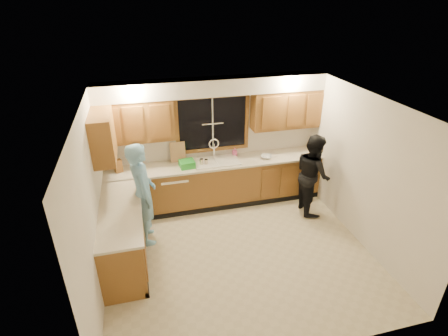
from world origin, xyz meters
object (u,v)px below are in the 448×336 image
(man, at_px, (143,194))
(bowl, at_px, (267,157))
(knife_block, at_px, (118,166))
(dishwasher, at_px, (174,190))
(stove, at_px, (123,259))
(sink, at_px, (216,164))
(dish_crate, at_px, (187,164))
(soap_bottle, at_px, (235,152))
(woman, at_px, (313,174))

(man, relative_size, bowl, 8.19)
(knife_block, bearing_deg, dishwasher, -25.61)
(dishwasher, bearing_deg, stove, -117.69)
(sink, height_order, knife_block, sink)
(stove, xyz_separation_m, bowl, (2.80, 1.75, 0.50))
(sink, relative_size, dish_crate, 3.18)
(knife_block, xyz_separation_m, dish_crate, (1.24, -0.11, -0.06))
(bowl, bearing_deg, dishwasher, 178.13)
(soap_bottle, xyz_separation_m, bowl, (0.58, -0.26, -0.06))
(woman, bearing_deg, sink, 72.71)
(dish_crate, bearing_deg, man, -138.16)
(bowl, bearing_deg, woman, -41.16)
(woman, height_order, dish_crate, woman)
(sink, bearing_deg, woman, -22.02)
(stove, bearing_deg, knife_block, 90.51)
(knife_block, relative_size, dish_crate, 0.89)
(dish_crate, height_order, bowl, dish_crate)
(sink, height_order, dishwasher, sink)
(knife_block, relative_size, bowl, 1.09)
(knife_block, bearing_deg, man, -88.96)
(soap_bottle, distance_m, bowl, 0.64)
(knife_block, bearing_deg, stove, -112.38)
(man, distance_m, woman, 3.14)
(woman, relative_size, soap_bottle, 9.33)
(sink, height_order, stove, sink)
(woman, distance_m, knife_block, 3.60)
(stove, relative_size, bowl, 4.10)
(man, bearing_deg, dishwasher, -42.20)
(man, relative_size, soap_bottle, 10.69)
(sink, height_order, soap_bottle, sink)
(dishwasher, bearing_deg, sink, 0.99)
(sink, height_order, man, man)
(stove, height_order, knife_block, knife_block)
(dishwasher, xyz_separation_m, stove, (-0.95, -1.81, 0.04))
(stove, distance_m, knife_block, 1.95)
(soap_bottle, bearing_deg, stove, -137.90)
(sink, distance_m, soap_bottle, 0.48)
(sink, bearing_deg, dish_crate, -172.28)
(woman, relative_size, dish_crate, 5.81)
(sink, xyz_separation_m, knife_block, (-1.82, 0.03, 0.18))
(dishwasher, relative_size, dish_crate, 3.04)
(soap_bottle, bearing_deg, dishwasher, -171.26)
(man, bearing_deg, woman, -94.33)
(dishwasher, height_order, man, man)
(stove, relative_size, woman, 0.57)
(woman, bearing_deg, soap_bottle, 60.65)
(bowl, bearing_deg, soap_bottle, 156.32)
(stove, distance_m, soap_bottle, 3.04)
(bowl, bearing_deg, dish_crate, -179.87)
(dishwasher, xyz_separation_m, man, (-0.58, -0.82, 0.49))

